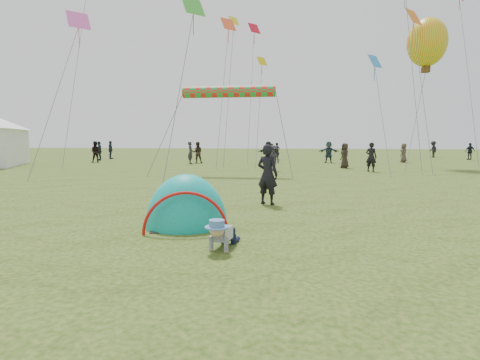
# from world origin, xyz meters

# --- Properties ---
(ground) EXTENTS (140.00, 140.00, 0.00)m
(ground) POSITION_xyz_m (0.00, 0.00, 0.00)
(ground) COLOR #193609
(crawling_toddler) EXTENTS (0.69, 0.87, 0.60)m
(crawling_toddler) POSITION_xyz_m (0.66, 0.51, 0.30)
(crawling_toddler) COLOR black
(crawling_toddler) RESTS_ON ground
(popup_tent) EXTENTS (2.20, 1.96, 2.43)m
(popup_tent) POSITION_xyz_m (-0.46, 2.15, 0.00)
(popup_tent) COLOR #147E89
(popup_tent) RESTS_ON ground
(standing_adult) EXTENTS (0.79, 0.68, 1.85)m
(standing_adult) POSITION_xyz_m (1.19, 5.33, 0.92)
(standing_adult) COLOR black
(standing_adult) RESTS_ON ground
(crowd_person_0) EXTENTS (0.78, 0.69, 1.79)m
(crowd_person_0) POSITION_xyz_m (6.73, 17.61, 0.90)
(crowd_person_0) COLOR black
(crowd_person_0) RESTS_ON ground
(crowd_person_1) EXTENTS (1.07, 0.97, 1.80)m
(crowd_person_1) POSITION_xyz_m (-14.43, 23.57, 0.90)
(crowd_person_1) COLOR black
(crowd_person_1) RESTS_ON ground
(crowd_person_2) EXTENTS (1.00, 0.54, 1.62)m
(crowd_person_2) POSITION_xyz_m (18.79, 32.28, 0.81)
(crowd_person_2) COLOR black
(crowd_person_2) RESTS_ON ground
(crowd_person_3) EXTENTS (0.87, 1.24, 1.76)m
(crowd_person_3) POSITION_xyz_m (16.90, 36.37, 0.88)
(crowd_person_3) COLOR black
(crowd_person_3) RESTS_ON ground
(crowd_person_4) EXTENTS (0.90, 0.94, 1.62)m
(crowd_person_4) POSITION_xyz_m (11.38, 27.35, 0.81)
(crowd_person_4) COLOR #433A2F
(crowd_person_4) RESTS_ON ground
(crowd_person_5) EXTENTS (1.75, 1.07, 1.80)m
(crowd_person_5) POSITION_xyz_m (0.02, 24.64, 0.90)
(crowd_person_5) COLOR black
(crowd_person_5) RESTS_ON ground
(crowd_person_6) EXTENTS (0.55, 0.72, 1.78)m
(crowd_person_6) POSITION_xyz_m (-6.12, 23.16, 0.89)
(crowd_person_6) COLOR #29292F
(crowd_person_6) RESTS_ON ground
(crowd_person_7) EXTENTS (1.01, 0.88, 1.76)m
(crowd_person_7) POSITION_xyz_m (-5.77, 24.02, 0.88)
(crowd_person_7) COLOR #362922
(crowd_person_7) RESTS_ON ground
(crowd_person_8) EXTENTS (1.04, 1.07, 1.80)m
(crowd_person_8) POSITION_xyz_m (-15.97, 29.19, 0.90)
(crowd_person_8) COLOR #272D3B
(crowd_person_8) RESTS_ON ground
(crowd_person_9) EXTENTS (1.16, 1.13, 1.60)m
(crowd_person_9) POSITION_xyz_m (0.79, 17.25, 0.80)
(crowd_person_9) COLOR #292835
(crowd_person_9) RESTS_ON ground
(crowd_person_10) EXTENTS (0.78, 0.96, 1.72)m
(crowd_person_10) POSITION_xyz_m (5.53, 20.24, 0.86)
(crowd_person_10) COLOR black
(crowd_person_10) RESTS_ON ground
(crowd_person_11) EXTENTS (1.71, 0.74, 1.79)m
(crowd_person_11) POSITION_xyz_m (5.00, 25.95, 0.89)
(crowd_person_11) COLOR #263941
(crowd_person_11) RESTS_ON ground
(crowd_person_12) EXTENTS (0.70, 0.69, 1.63)m
(crowd_person_12) POSITION_xyz_m (0.56, 29.98, 0.81)
(crowd_person_12) COLOR black
(crowd_person_12) RESTS_ON ground
(crowd_person_13) EXTENTS (0.81, 0.93, 1.61)m
(crowd_person_13) POSITION_xyz_m (0.19, 26.49, 0.81)
(crowd_person_13) COLOR #3E342B
(crowd_person_13) RESTS_ON ground
(crowd_person_14) EXTENTS (0.76, 1.12, 1.76)m
(crowd_person_14) POSITION_xyz_m (-15.73, 26.55, 0.88)
(crowd_person_14) COLOR #17242D
(crowd_person_14) RESTS_ON ground
(balloon_kite) EXTENTS (2.66, 2.66, 3.73)m
(balloon_kite) POSITION_xyz_m (11.22, 22.54, 8.52)
(balloon_kite) COLOR #C1E81F
(rainbow_tube_kite) EXTENTS (5.21, 0.64, 0.64)m
(rainbow_tube_kite) POSITION_xyz_m (-1.61, 14.90, 4.61)
(rainbow_tube_kite) COLOR red
(diamond_kite_1) EXTENTS (1.37, 1.37, 1.12)m
(diamond_kite_1) POSITION_xyz_m (9.87, 21.30, 10.12)
(diamond_kite_1) COLOR orange
(diamond_kite_2) EXTENTS (0.85, 0.85, 0.69)m
(diamond_kite_2) POSITION_xyz_m (-0.50, 24.18, 8.09)
(diamond_kite_2) COLOR #D2BB0B
(diamond_kite_3) EXTENTS (1.13, 1.13, 0.92)m
(diamond_kite_3) POSITION_xyz_m (-2.83, 12.04, 8.28)
(diamond_kite_3) COLOR green
(diamond_kite_5) EXTENTS (1.29, 1.29, 1.06)m
(diamond_kite_5) POSITION_xyz_m (-10.38, 14.86, 8.80)
(diamond_kite_5) COLOR #EA55B6
(diamond_kite_6) EXTENTS (1.15, 1.15, 0.94)m
(diamond_kite_6) POSITION_xyz_m (-1.54, 28.33, 11.78)
(diamond_kite_6) COLOR red
(diamond_kite_7) EXTENTS (1.19, 1.19, 0.97)m
(diamond_kite_7) POSITION_xyz_m (-2.93, 22.69, 10.55)
(diamond_kite_7) COLOR #F75628
(diamond_kite_8) EXTENTS (0.90, 0.90, 0.73)m
(diamond_kite_8) POSITION_xyz_m (-2.85, 24.91, 11.46)
(diamond_kite_8) COLOR yellow
(diamond_kite_10) EXTENTS (1.03, 1.03, 0.84)m
(diamond_kite_10) POSITION_xyz_m (7.03, 19.05, 6.85)
(diamond_kite_10) COLOR #318BE0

